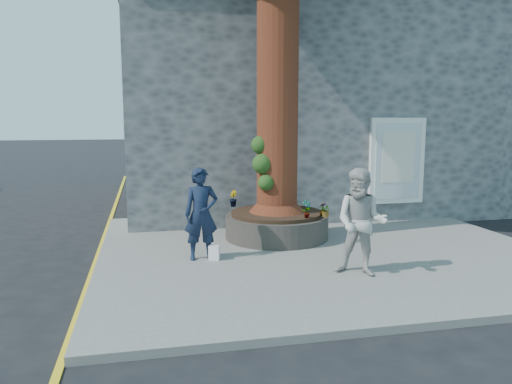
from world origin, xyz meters
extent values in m
plane|color=black|center=(0.00, 0.00, 0.00)|extent=(120.00, 120.00, 0.00)
cube|color=slate|center=(1.50, 1.00, 0.06)|extent=(9.00, 8.00, 0.12)
cube|color=yellow|center=(-3.05, 1.00, 0.00)|extent=(0.10, 30.00, 0.01)
cube|color=#474A4C|center=(2.50, 7.20, 3.00)|extent=(10.00, 8.00, 6.00)
cube|color=black|center=(2.50, 7.20, 6.15)|extent=(10.30, 8.30, 0.30)
cube|color=white|center=(4.30, 3.14, 1.70)|extent=(1.50, 0.12, 2.20)
cube|color=silver|center=(4.30, 3.08, 1.70)|extent=(1.25, 0.04, 1.95)
cube|color=silver|center=(4.30, 3.06, 1.80)|extent=(0.90, 0.02, 1.30)
cube|color=#474A4C|center=(10.50, 7.20, 3.00)|extent=(6.00, 8.00, 6.00)
cylinder|color=black|center=(0.80, 2.00, 0.38)|extent=(2.30, 2.30, 0.52)
cylinder|color=black|center=(0.80, 2.00, 0.68)|extent=(2.04, 2.04, 0.08)
cylinder|color=#4D2013|center=(0.80, 2.00, 4.47)|extent=(0.90, 0.90, 7.50)
cone|color=#4D2013|center=(0.80, 2.00, 1.07)|extent=(1.24, 1.24, 0.70)
sphere|color=#213E14|center=(0.42, 1.80, 1.82)|extent=(0.44, 0.44, 0.44)
sphere|color=#213E14|center=(0.48, 1.70, 1.42)|extent=(0.36, 0.36, 0.36)
sphere|color=#213E14|center=(0.40, 1.92, 2.22)|extent=(0.40, 0.40, 0.40)
imported|color=#121C32|center=(-1.04, 0.65, 1.00)|extent=(0.64, 0.42, 1.76)
imported|color=#B4B1AC|center=(1.51, -0.90, 1.04)|extent=(1.13, 1.08, 1.84)
cube|color=white|center=(-0.82, 0.54, 0.26)|extent=(0.23, 0.19, 0.28)
imported|color=gray|center=(1.22, 1.15, 0.92)|extent=(0.24, 0.21, 0.39)
imported|color=gray|center=(-0.05, 2.85, 0.91)|extent=(0.23, 0.24, 0.39)
imported|color=gray|center=(1.64, 1.30, 0.87)|extent=(0.22, 0.22, 0.29)
imported|color=gray|center=(1.65, 1.15, 0.86)|extent=(0.32, 0.33, 0.28)
camera|label=1|loc=(-2.02, -8.62, 2.80)|focal=35.00mm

